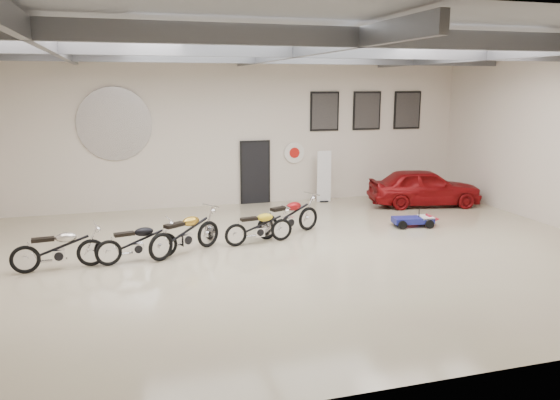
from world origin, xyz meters
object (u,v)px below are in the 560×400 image
object	(u,v)px
motorcycle_yellow	(259,226)
banner_stand	(324,176)
vintage_car	(424,187)
motorcycle_red	(288,216)
motorcycle_silver	(58,248)
motorcycle_black	(137,241)
go_kart	(417,218)
motorcycle_gold	(185,232)

from	to	relation	value
motorcycle_yellow	banner_stand	bearing A→B (deg)	43.80
banner_stand	vintage_car	bearing A→B (deg)	-22.95
motorcycle_red	motorcycle_silver	bearing A→B (deg)	170.25
motorcycle_black	banner_stand	bearing A→B (deg)	26.01
go_kart	banner_stand	bearing A→B (deg)	118.17
motorcycle_silver	motorcycle_black	distance (m)	1.68
vintage_car	motorcycle_black	bearing A→B (deg)	121.07
motorcycle_silver	vintage_car	bearing A→B (deg)	12.16
motorcycle_yellow	motorcycle_red	world-z (taller)	motorcycle_red
banner_stand	motorcycle_silver	world-z (taller)	banner_stand
motorcycle_gold	vintage_car	xyz separation A→B (m)	(8.37, 3.19, 0.09)
motorcycle_yellow	vintage_car	size ratio (longest dim) A/B	0.49
motorcycle_yellow	motorcycle_red	bearing A→B (deg)	23.49
motorcycle_yellow	vintage_car	distance (m)	7.05
motorcycle_silver	motorcycle_red	bearing A→B (deg)	7.59
go_kart	vintage_car	world-z (taller)	vintage_car
motorcycle_gold	motorcycle_red	distance (m)	3.04
motorcycle_black	motorcycle_yellow	world-z (taller)	motorcycle_black
go_kart	motorcycle_yellow	bearing A→B (deg)	-166.19
banner_stand	motorcycle_yellow	size ratio (longest dim) A/B	1.00
vintage_car	motorcycle_silver	bearing A→B (deg)	118.72
motorcycle_silver	motorcycle_black	size ratio (longest dim) A/B	1.04
motorcycle_gold	motorcycle_silver	bearing A→B (deg)	154.97
motorcycle_gold	motorcycle_yellow	distance (m)	1.95
motorcycle_silver	motorcycle_yellow	xyz separation A→B (m)	(4.73, 0.74, -0.03)
banner_stand	motorcycle_gold	distance (m)	7.11
motorcycle_black	motorcycle_red	xyz separation A→B (m)	(4.02, 1.23, 0.05)
motorcycle_silver	motorcycle_yellow	distance (m)	4.78
banner_stand	motorcycle_gold	size ratio (longest dim) A/B	0.88
vintage_car	motorcycle_yellow	bearing A→B (deg)	124.71
motorcycle_black	vintage_car	bearing A→B (deg)	8.51
motorcycle_black	vintage_car	world-z (taller)	vintage_car
motorcycle_silver	go_kart	size ratio (longest dim) A/B	1.37
banner_stand	motorcycle_red	world-z (taller)	banner_stand
go_kart	motorcycle_gold	bearing A→B (deg)	-164.58
motorcycle_gold	go_kart	world-z (taller)	motorcycle_gold
motorcycle_black	motorcycle_yellow	bearing A→B (deg)	0.24
banner_stand	vintage_car	xyz separation A→B (m)	(3.04, -1.50, -0.28)
motorcycle_gold	vintage_car	world-z (taller)	vintage_car
motorcycle_silver	motorcycle_gold	xyz separation A→B (m)	(2.81, 0.39, 0.04)
motorcycle_yellow	go_kart	distance (m)	4.80
motorcycle_gold	motorcycle_black	bearing A→B (deg)	161.39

